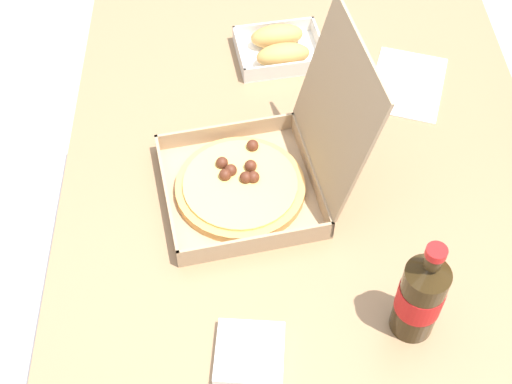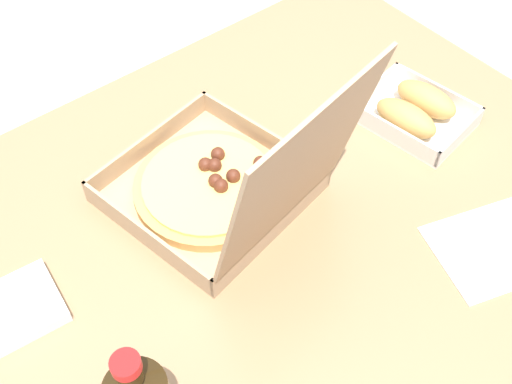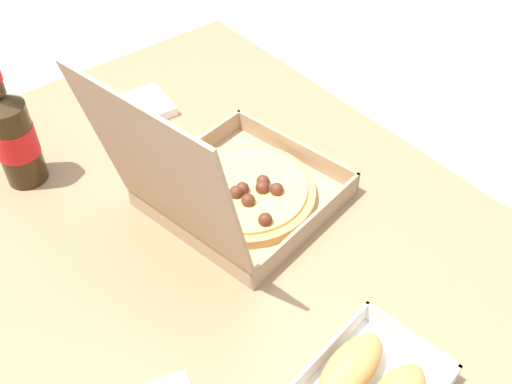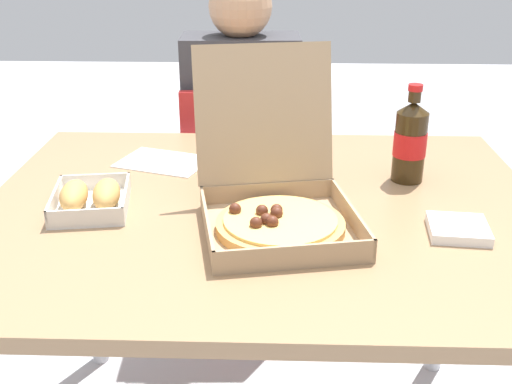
{
  "view_description": "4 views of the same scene",
  "coord_description": "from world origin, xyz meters",
  "px_view_note": "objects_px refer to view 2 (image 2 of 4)",
  "views": [
    {
      "loc": [
        0.88,
        -0.13,
        1.8
      ],
      "look_at": [
        0.06,
        -0.1,
        0.77
      ],
      "focal_mm": 49.38,
      "sensor_mm": 36.0,
      "label": 1
    },
    {
      "loc": [
        0.39,
        0.43,
        1.55
      ],
      "look_at": [
        0.01,
        -0.04,
        0.81
      ],
      "focal_mm": 44.24,
      "sensor_mm": 36.0,
      "label": 2
    },
    {
      "loc": [
        -0.55,
        0.31,
        1.46
      ],
      "look_at": [
        -0.02,
        -0.11,
        0.8
      ],
      "focal_mm": 40.84,
      "sensor_mm": 36.0,
      "label": 3
    },
    {
      "loc": [
        0.03,
        -1.21,
        1.29
      ],
      "look_at": [
        -0.01,
        -0.09,
        0.8
      ],
      "focal_mm": 44.15,
      "sensor_mm": 36.0,
      "label": 4
    }
  ],
  "objects_px": {
    "pizza_box_open": "(223,184)",
    "napkin_pile": "(21,307)",
    "bread_side_box": "(416,111)",
    "paper_menu": "(501,246)"
  },
  "relations": [
    {
      "from": "pizza_box_open",
      "to": "napkin_pile",
      "type": "height_order",
      "value": "pizza_box_open"
    },
    {
      "from": "bread_side_box",
      "to": "paper_menu",
      "type": "height_order",
      "value": "bread_side_box"
    },
    {
      "from": "paper_menu",
      "to": "napkin_pile",
      "type": "xyz_separation_m",
      "value": [
        0.63,
        -0.36,
        0.01
      ]
    },
    {
      "from": "paper_menu",
      "to": "bread_side_box",
      "type": "bearing_deg",
      "value": -92.08
    },
    {
      "from": "paper_menu",
      "to": "napkin_pile",
      "type": "bearing_deg",
      "value": -11.56
    },
    {
      "from": "paper_menu",
      "to": "napkin_pile",
      "type": "relative_size",
      "value": 1.91
    },
    {
      "from": "bread_side_box",
      "to": "paper_menu",
      "type": "distance_m",
      "value": 0.29
    },
    {
      "from": "pizza_box_open",
      "to": "paper_menu",
      "type": "relative_size",
      "value": 1.9
    },
    {
      "from": "pizza_box_open",
      "to": "bread_side_box",
      "type": "bearing_deg",
      "value": 170.12
    },
    {
      "from": "napkin_pile",
      "to": "pizza_box_open",
      "type": "bearing_deg",
      "value": 176.15
    }
  ]
}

